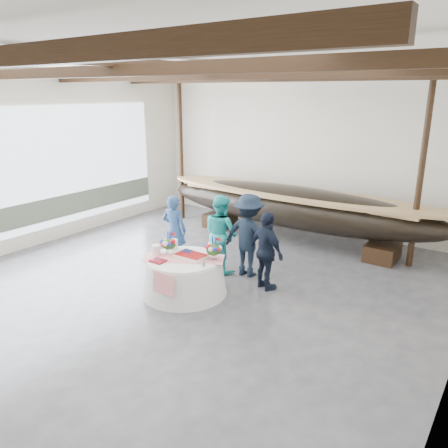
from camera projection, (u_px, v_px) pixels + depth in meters
The scene contains 13 objects.
floor at pixel (168, 298), 8.69m from camera, with size 10.00×12.00×0.01m, color #3D3D42.
wall_back at pixel (304, 152), 12.72m from camera, with size 10.00×0.02×4.50m, color silver.
wall_left at pixel (14, 163), 10.79m from camera, with size 0.02×12.00×4.50m, color silver.
ceiling at pixel (158, 57), 7.37m from camera, with size 10.00×12.00×0.01m, color white.
pavilion_structure at pixel (189, 88), 8.13m from camera, with size 9.80×11.76×4.50m.
open_bay at pixel (53, 174), 11.66m from camera, with size 0.03×7.00×3.20m.
longboat_display at pixel (293, 207), 11.73m from camera, with size 8.11×1.62×1.52m.
banquet_table at pixel (184, 276), 8.83m from camera, with size 1.74×1.74×0.75m.
tabletop_items at pixel (187, 249), 8.79m from camera, with size 1.66×1.28×0.40m.
guest_woman_blue at pixel (174, 230), 10.24m from camera, with size 0.61×0.40×1.66m, color navy.
guest_woman_teal at pixel (221, 233), 9.84m from camera, with size 0.86×0.67×1.76m, color #21AEAA.
guest_man_left at pixel (249, 235), 9.54m from camera, with size 1.20×0.69×1.85m, color black.
guest_man_right at pixel (267, 251), 8.87m from camera, with size 0.97×0.40×1.65m, color black.
Camera 1 is at (5.45, -5.79, 3.95)m, focal length 35.00 mm.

